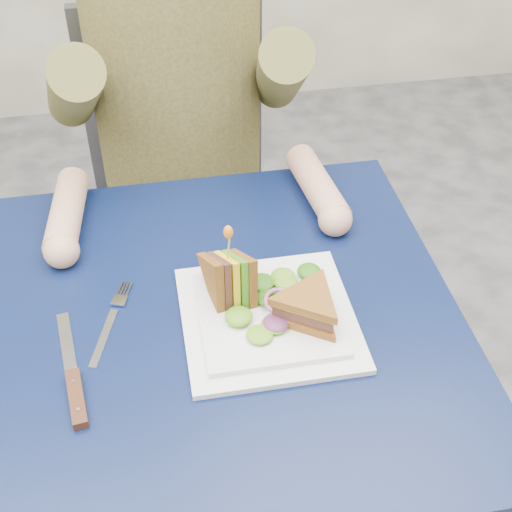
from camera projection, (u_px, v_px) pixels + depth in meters
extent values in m
cube|color=black|center=(217.00, 325.00, 1.10)|extent=(0.75, 0.75, 0.03)
cylinder|color=#595B5E|center=(55.00, 354.00, 1.53)|extent=(0.04, 0.04, 0.70)
cylinder|color=#595B5E|center=(343.00, 316.00, 1.62)|extent=(0.04, 0.04, 0.70)
cube|color=#47474C|center=(188.00, 226.00, 1.70)|extent=(0.42, 0.40, 0.04)
cube|color=#47474C|center=(173.00, 96.00, 1.67)|extent=(0.42, 0.03, 0.46)
cylinder|color=#47474C|center=(127.00, 354.00, 1.71)|extent=(0.02, 0.02, 0.43)
cylinder|color=#47474C|center=(273.00, 335.00, 1.76)|extent=(0.02, 0.02, 0.43)
cylinder|color=#47474C|center=(121.00, 262.00, 1.96)|extent=(0.02, 0.02, 0.43)
cylinder|color=#47474C|center=(250.00, 247.00, 2.01)|extent=(0.02, 0.02, 0.43)
cylinder|color=brown|center=(175.00, 68.00, 1.41)|extent=(0.34, 0.34, 0.52)
cylinder|color=brown|center=(73.00, 91.00, 1.31)|extent=(0.15, 0.39, 0.31)
cylinder|color=tan|center=(67.00, 213.00, 1.24)|extent=(0.08, 0.20, 0.06)
sphere|color=tan|center=(61.00, 251.00, 1.17)|extent=(0.06, 0.06, 0.06)
cylinder|color=brown|center=(281.00, 73.00, 1.36)|extent=(0.15, 0.39, 0.31)
cylinder|color=tan|center=(317.00, 186.00, 1.30)|extent=(0.08, 0.20, 0.06)
sphere|color=tan|center=(335.00, 220.00, 1.23)|extent=(0.06, 0.06, 0.06)
cube|color=white|center=(268.00, 319.00, 1.08)|extent=(0.26, 0.26, 0.01)
cube|color=white|center=(268.00, 314.00, 1.08)|extent=(0.21, 0.21, 0.01)
cube|color=silver|center=(104.00, 338.00, 1.06)|extent=(0.05, 0.11, 0.00)
cube|color=silver|center=(119.00, 300.00, 1.11)|extent=(0.03, 0.03, 0.00)
cube|color=silver|center=(120.00, 288.00, 1.13)|extent=(0.01, 0.03, 0.00)
cube|color=silver|center=(123.00, 288.00, 1.13)|extent=(0.01, 0.03, 0.00)
cube|color=silver|center=(126.00, 289.00, 1.13)|extent=(0.01, 0.03, 0.00)
cube|color=silver|center=(129.00, 289.00, 1.13)|extent=(0.01, 0.03, 0.00)
cube|color=silver|center=(67.00, 346.00, 1.05)|extent=(0.04, 0.14, 0.00)
cube|color=black|center=(77.00, 398.00, 0.97)|extent=(0.03, 0.10, 0.01)
cylinder|color=silver|center=(73.00, 381.00, 0.98)|extent=(0.01, 0.01, 0.00)
cylinder|color=silver|center=(78.00, 409.00, 0.94)|extent=(0.01, 0.01, 0.00)
cylinder|color=tan|center=(229.00, 247.00, 1.03)|extent=(0.01, 0.01, 0.06)
ellipsoid|color=orange|center=(228.00, 232.00, 1.02)|extent=(0.01, 0.01, 0.02)
torus|color=#9E4C7A|center=(278.00, 301.00, 1.07)|extent=(0.04, 0.04, 0.02)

